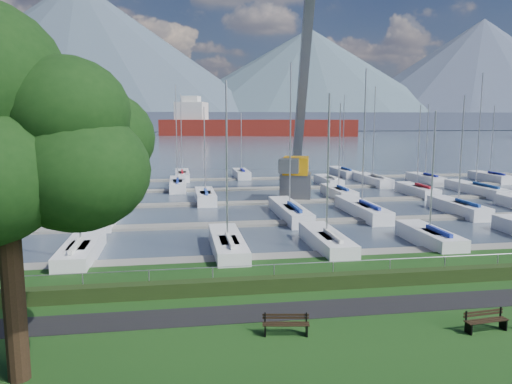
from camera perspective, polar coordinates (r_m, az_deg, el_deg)
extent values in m
cube|color=black|center=(22.45, 6.14, -13.22)|extent=(160.00, 2.00, 0.04)
cube|color=#3E4A5B|center=(283.31, -7.90, 6.62)|extent=(800.00, 540.00, 0.20)
cube|color=black|center=(24.70, 4.56, -10.32)|extent=(80.00, 0.70, 0.70)
cylinder|color=#92959A|center=(24.81, 4.37, -8.16)|extent=(80.00, 0.04, 0.04)
cube|color=#41495F|center=(353.17, -8.15, 8.00)|extent=(900.00, 80.00, 12.00)
cone|color=#445363|center=(432.43, -19.47, 14.52)|extent=(340.00, 340.00, 115.00)
cone|color=#495D6B|center=(449.57, 6.10, 12.77)|extent=(300.00, 300.00, 85.00)
cone|color=#454F65|center=(528.80, 24.34, 12.25)|extent=(320.00, 320.00, 100.00)
cube|color=gray|center=(30.84, 1.75, -7.56)|extent=(90.00, 1.60, 0.25)
cube|color=slate|center=(40.42, -0.89, -3.69)|extent=(90.00, 1.60, 0.25)
cube|color=slate|center=(50.16, -2.49, -1.32)|extent=(90.00, 1.60, 0.25)
cube|color=slate|center=(59.99, -3.58, 0.29)|extent=(90.00, 1.60, 0.25)
cube|color=slate|center=(69.86, -4.35, 1.44)|extent=(90.00, 1.60, 0.25)
cube|color=black|center=(19.90, 1.04, -15.44)|extent=(0.12, 0.40, 0.45)
cube|color=black|center=(19.90, 1.04, -14.11)|extent=(0.06, 0.06, 0.40)
cube|color=black|center=(19.99, 5.80, -15.37)|extent=(0.12, 0.40, 0.45)
cube|color=black|center=(19.99, 5.77, -14.04)|extent=(0.06, 0.06, 0.40)
cube|color=black|center=(19.70, 3.46, -15.00)|extent=(1.79, 0.38, 0.04)
cube|color=black|center=(19.84, 3.44, -14.82)|extent=(1.79, 0.38, 0.04)
cube|color=black|center=(19.98, 3.41, -14.65)|extent=(1.79, 0.38, 0.04)
cube|color=black|center=(19.96, 3.40, -14.15)|extent=(1.78, 0.32, 0.08)
cube|color=black|center=(19.91, 3.41, -13.83)|extent=(1.78, 0.32, 0.08)
cube|color=black|center=(21.65, 23.13, -14.11)|extent=(0.10, 0.40, 0.45)
cube|color=black|center=(21.62, 22.89, -12.91)|extent=(0.06, 0.06, 0.40)
cube|color=black|center=(22.63, 26.40, -13.33)|extent=(0.10, 0.40, 0.45)
cube|color=black|center=(22.60, 26.17, -12.19)|extent=(0.06, 0.06, 0.40)
cube|color=black|center=(21.94, 25.10, -13.30)|extent=(1.80, 0.29, 0.04)
cube|color=black|center=(22.05, 24.84, -13.18)|extent=(1.80, 0.29, 0.04)
cube|color=black|center=(22.15, 24.59, -13.05)|extent=(1.80, 0.29, 0.04)
cube|color=black|center=(22.13, 24.53, -12.60)|extent=(1.79, 0.23, 0.08)
cube|color=black|center=(22.09, 24.55, -12.31)|extent=(1.79, 0.23, 0.08)
cylinder|color=black|center=(17.35, -26.16, -7.48)|extent=(0.70, 0.70, 7.57)
sphere|color=black|center=(17.57, -17.78, 5.90)|extent=(3.88, 3.88, 3.88)
sphere|color=black|center=(15.54, -21.20, 8.50)|extent=(3.84, 3.84, 3.84)
sphere|color=black|center=(15.34, -19.69, 2.30)|extent=(4.18, 4.18, 4.18)
cube|color=#4F5156|center=(53.25, 4.55, 0.78)|extent=(3.98, 3.98, 2.60)
cube|color=#C3830B|center=(53.01, 4.57, 3.03)|extent=(3.46, 4.00, 1.80)
cube|color=#58595F|center=(57.71, 5.39, 12.41)|extent=(2.27, 11.26, 19.89)
cube|color=#5C6064|center=(50.78, 3.78, 3.03)|extent=(2.54, 2.68, 1.40)
cube|color=maroon|center=(246.45, 0.25, 7.11)|extent=(96.53, 43.66, 10.00)
cube|color=silver|center=(252.54, -7.37, 8.78)|extent=(17.33, 17.33, 12.00)
cube|color=silver|center=(252.68, -7.40, 10.36)|extent=(9.90, 9.90, 4.00)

